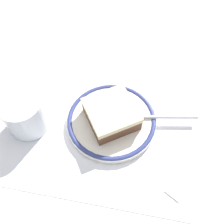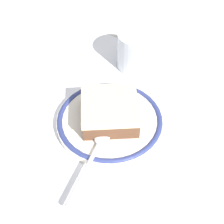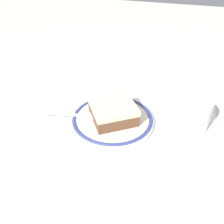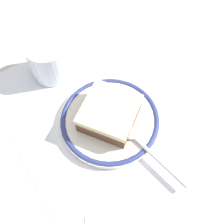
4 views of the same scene
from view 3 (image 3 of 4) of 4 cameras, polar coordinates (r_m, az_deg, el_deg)
ground_plane at (r=0.55m, az=2.02°, el=-2.91°), size 2.40×2.40×0.00m
placemat at (r=0.55m, az=2.03°, el=-2.85°), size 0.41×0.33×0.00m
plate at (r=0.54m, az=0.00°, el=-2.08°), size 0.18×0.18×0.02m
cake_slice at (r=0.53m, az=0.24°, el=0.35°), size 0.13×0.13×0.04m
spoon at (r=0.55m, az=-7.53°, el=-0.75°), size 0.15×0.04×0.01m
cup at (r=0.55m, az=17.95°, el=-0.53°), size 0.08×0.08×0.08m
napkin at (r=0.48m, az=15.61°, el=-10.97°), size 0.15×0.16×0.00m
sugar_packet at (r=0.68m, az=-8.89°, el=5.53°), size 0.05×0.06×0.01m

